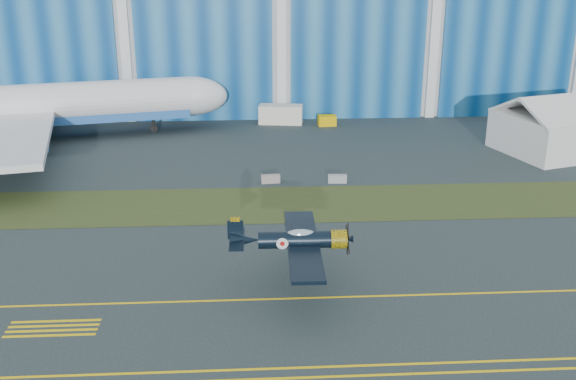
{
  "coord_description": "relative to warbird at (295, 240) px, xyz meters",
  "views": [
    {
      "loc": [
        -4.69,
        -47.75,
        23.66
      ],
      "look_at": [
        -1.6,
        5.58,
        4.49
      ],
      "focal_mm": 42.0,
      "sensor_mm": 36.0,
      "label": 1
    }
  ],
  "objects": [
    {
      "name": "taxiway_centreline",
      "position": [
        1.6,
        -1.58,
        -3.88
      ],
      "size": [
        200.0,
        0.2,
        0.02
      ],
      "primitive_type": "cube",
      "color": "yellow",
      "rests_on": "ground"
    },
    {
      "name": "barrier_a",
      "position": [
        -1.01,
        23.88,
        -3.44
      ],
      "size": [
        2.04,
        0.76,
        0.9
      ],
      "primitive_type": "cube",
      "rotation": [
        0.0,
        0.0,
        0.08
      ],
      "color": "gray",
      "rests_on": "ground"
    },
    {
      "name": "barrier_b",
      "position": [
        6.14,
        23.51,
        -3.44
      ],
      "size": [
        2.03,
        0.71,
        0.9
      ],
      "primitive_type": "cube",
      "rotation": [
        0.0,
        0.0,
        -0.05
      ],
      "color": "#909399",
      "rests_on": "ground"
    },
    {
      "name": "hold_short_ladder",
      "position": [
        -16.4,
        -4.68,
        -3.88
      ],
      "size": [
        6.0,
        2.4,
        0.02
      ],
      "primitive_type": null,
      "color": "yellow",
      "rests_on": "ground"
    },
    {
      "name": "shipping_container",
      "position": [
        1.34,
        49.93,
        -2.56
      ],
      "size": [
        6.46,
        3.34,
        2.67
      ],
      "primitive_type": "cube",
      "rotation": [
        0.0,
        0.0,
        -0.15
      ],
      "color": "silver",
      "rests_on": "ground"
    },
    {
      "name": "edge_line_near",
      "position": [
        1.6,
        -11.08,
        -3.88
      ],
      "size": [
        80.0,
        0.2,
        0.02
      ],
      "primitive_type": "cube",
      "color": "yellow",
      "rests_on": "ground"
    },
    {
      "name": "edge_line_far",
      "position": [
        1.6,
        -10.08,
        -3.88
      ],
      "size": [
        80.0,
        0.2,
        0.02
      ],
      "primitive_type": "cube",
      "color": "yellow",
      "rests_on": "ground"
    },
    {
      "name": "hangar",
      "position": [
        1.6,
        75.21,
        11.07
      ],
      "size": [
        220.0,
        45.7,
        30.0
      ],
      "color": "silver",
      "rests_on": "ground"
    },
    {
      "name": "grass_median",
      "position": [
        1.6,
        17.42,
        -3.87
      ],
      "size": [
        260.0,
        10.0,
        0.02
      ],
      "primitive_type": "cube",
      "color": "#475128",
      "rests_on": "ground"
    },
    {
      "name": "tug",
      "position": [
        7.82,
        48.34,
        -3.16
      ],
      "size": [
        2.59,
        1.7,
        1.46
      ],
      "primitive_type": "cube",
      "rotation": [
        0.0,
        0.0,
        0.06
      ],
      "color": "#E2B504",
      "rests_on": "ground"
    },
    {
      "name": "ground",
      "position": [
        1.6,
        3.42,
        -3.89
      ],
      "size": [
        260.0,
        260.0,
        0.0
      ],
      "primitive_type": "plane",
      "color": "#2B373A",
      "rests_on": "ground"
    },
    {
      "name": "warbird",
      "position": [
        0.0,
        0.0,
        0.0
      ],
      "size": [
        10.28,
        12.34,
        3.61
      ],
      "rotation": [
        0.0,
        0.0,
        -0.02
      ],
      "color": "black",
      "rests_on": "ground"
    },
    {
      "name": "tent",
      "position": [
        35.9,
        34.03,
        -0.26
      ],
      "size": [
        18.34,
        15.58,
        7.27
      ],
      "rotation": [
        0.0,
        0.0,
        0.3
      ],
      "color": "silver",
      "rests_on": "ground"
    },
    {
      "name": "jetliner",
      "position": [
        -32.46,
        42.64,
        6.55
      ],
      "size": [
        69.34,
        62.39,
        20.89
      ],
      "rotation": [
        0.0,
        0.0,
        0.21
      ],
      "color": "silver",
      "rests_on": "ground"
    }
  ]
}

